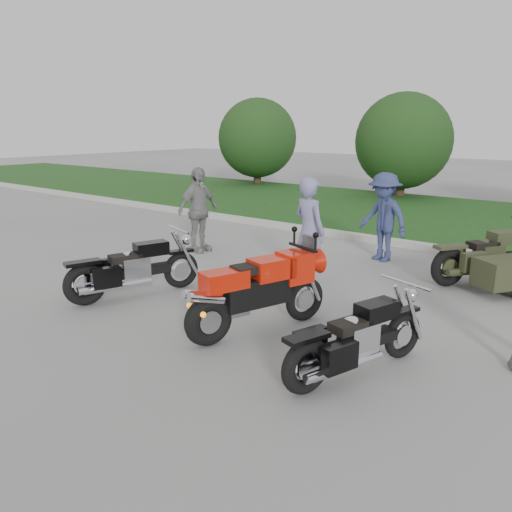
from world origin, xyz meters
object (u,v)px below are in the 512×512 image
Objects in this scene: person_back at (198,210)px; person_denim at (383,217)px; person_stripe at (309,231)px; cruiser_sidecar at (501,265)px; cruiser_right at (353,342)px; cruiser_left at (130,271)px; sportbike_red at (256,290)px.

person_denim is at bearing -61.52° from person_back.
person_back is at bearing 8.21° from person_stripe.
person_denim reaches higher than cruiser_sidecar.
person_back reaches higher than cruiser_right.
cruiser_sidecar is 3.37m from person_stripe.
person_stripe is (-2.26, 2.65, 0.54)m from cruiser_right.
person_stripe is at bearing 71.29° from cruiser_left.
cruiser_sidecar reaches higher than cruiser_right.
cruiser_left is 1.21× the size of person_denim.
person_stripe is 1.01× the size of person_back.
cruiser_left is at bearing -164.59° from cruiser_right.
sportbike_red is 1.05× the size of cruiser_right.
sportbike_red is 2.45m from person_stripe.
person_back is (-6.05, -1.28, 0.52)m from cruiser_sidecar.
person_denim is at bearing 83.57° from cruiser_left.
sportbike_red is 2.57m from cruiser_left.
person_denim is at bearing -82.28° from person_stripe.
person_stripe is at bearing 124.27° from sportbike_red.
cruiser_sidecar is (0.56, 4.42, 0.01)m from cruiser_right.
person_back is at bearing -135.87° from person_denim.
sportbike_red reaches higher than cruiser_right.
cruiser_left is at bearing -98.36° from person_denim.
person_denim is at bearing 112.32° from sportbike_red.
person_stripe reaches higher than person_back.
cruiser_sidecar is 2.56m from person_denim.
person_back reaches higher than cruiser_left.
sportbike_red is 0.97× the size of cruiser_left.
cruiser_left is 5.32m from person_denim.
person_stripe is at bearing -96.95° from person_back.
cruiser_left is 3.17m from person_stripe.
sportbike_red is 1.15× the size of person_back.
cruiser_right is 1.08× the size of person_stripe.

